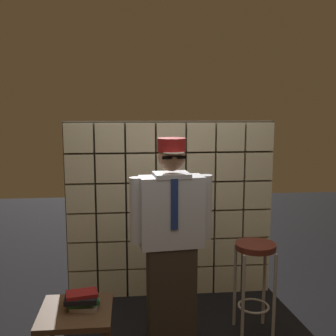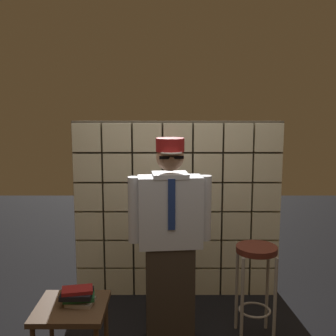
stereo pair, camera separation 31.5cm
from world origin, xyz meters
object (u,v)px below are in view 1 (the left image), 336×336
Objects in this scene: side_table at (76,318)px; book_stack at (83,299)px; bar_stool at (255,267)px; standing_person at (171,238)px.

side_table is 2.04× the size of book_stack.
book_stack is (-1.40, -0.36, -0.05)m from bar_stool.
book_stack is (-0.69, -0.32, -0.34)m from standing_person.
bar_stool is 1.51m from side_table.
side_table is (-1.45, -0.39, -0.17)m from bar_stool.
standing_person is 2.12× the size of bar_stool.
standing_person is 0.83m from book_stack.
book_stack is at bearing 36.47° from side_table.
standing_person reaches higher than book_stack.
standing_person is 0.77m from bar_stool.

